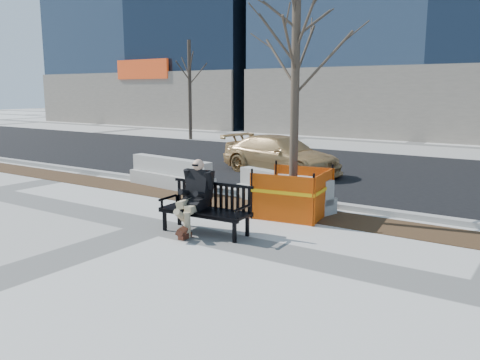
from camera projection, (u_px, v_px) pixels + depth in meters
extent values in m
plane|color=beige|center=(157.00, 227.00, 9.94)|extent=(120.00, 120.00, 0.00)
cube|color=#47301C|center=(231.00, 203.00, 12.06)|extent=(40.00, 1.20, 0.02)
cube|color=black|center=(334.00, 169.00, 17.12)|extent=(60.00, 10.40, 0.01)
cube|color=#9E9B93|center=(252.00, 194.00, 12.83)|extent=(60.00, 0.25, 0.12)
imported|color=tan|center=(281.00, 173.00, 16.30)|extent=(4.48, 2.42, 1.23)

